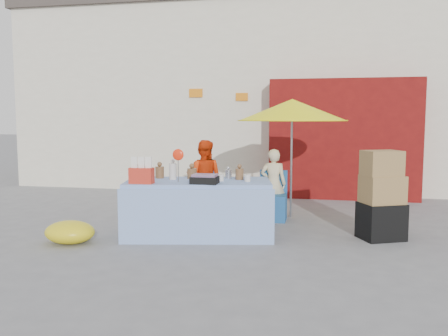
% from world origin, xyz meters
% --- Properties ---
extents(ground, '(80.00, 80.00, 0.00)m').
position_xyz_m(ground, '(0.00, 0.00, 0.00)').
color(ground, slate).
rests_on(ground, ground).
extents(backdrop, '(14.00, 8.00, 7.80)m').
position_xyz_m(backdrop, '(0.52, 7.52, 3.10)').
color(backdrop, silver).
rests_on(backdrop, ground).
extents(market_table, '(2.33, 1.41, 1.32)m').
position_xyz_m(market_table, '(-0.07, 0.30, 0.43)').
color(market_table, '#7F9BCB').
rests_on(market_table, ground).
extents(chair_left, '(0.48, 0.47, 0.85)m').
position_xyz_m(chair_left, '(-0.34, 1.64, 0.26)').
color(chair_left, '#1F538E').
rests_on(chair_left, ground).
extents(chair_right, '(0.48, 0.47, 0.85)m').
position_xyz_m(chair_right, '(0.91, 1.64, 0.26)').
color(chair_right, '#1F538E').
rests_on(chair_right, ground).
extents(vendor_orange, '(0.67, 0.52, 1.37)m').
position_xyz_m(vendor_orange, '(-0.34, 1.77, 0.69)').
color(vendor_orange, red).
rests_on(vendor_orange, ground).
extents(vendor_beige, '(0.45, 0.30, 1.23)m').
position_xyz_m(vendor_beige, '(0.91, 1.77, 0.61)').
color(vendor_beige, beige).
rests_on(vendor_beige, ground).
extents(umbrella, '(1.90, 1.90, 2.09)m').
position_xyz_m(umbrella, '(1.21, 1.92, 1.89)').
color(umbrella, gray).
rests_on(umbrella, ground).
extents(box_stack, '(0.73, 0.68, 1.30)m').
position_xyz_m(box_stack, '(2.59, 0.64, 0.60)').
color(box_stack, black).
rests_on(box_stack, ground).
extents(tarp_bundle, '(0.86, 0.78, 0.32)m').
position_xyz_m(tarp_bundle, '(-1.73, -0.48, 0.16)').
color(tarp_bundle, yellow).
rests_on(tarp_bundle, ground).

